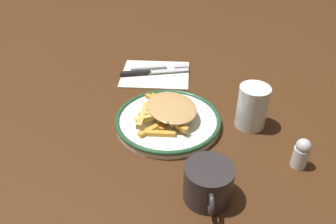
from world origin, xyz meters
The scene contains 9 objects.
ground_plane centered at (0.00, 0.00, 0.00)m, with size 2.60×2.60×0.00m, color #3F2310.
plate centered at (0.00, 0.00, 0.01)m, with size 0.25×0.25×0.02m.
fries_heap centered at (0.00, 0.00, 0.04)m, with size 0.18×0.16×0.04m.
napkin centered at (-0.24, -0.04, 0.00)m, with size 0.16×0.20×0.01m, color silver.
fork centered at (-0.27, -0.03, 0.01)m, with size 0.04×0.18×0.01m.
knife centered at (-0.24, -0.06, 0.01)m, with size 0.05×0.21×0.01m.
water_glass centered at (0.00, 0.20, 0.05)m, with size 0.07×0.07×0.10m, color silver.
coffee_mug centered at (0.22, 0.08, 0.04)m, with size 0.12×0.09×0.07m.
salt_shaker centered at (0.14, 0.27, 0.03)m, with size 0.03×0.03×0.07m.
Camera 1 is at (0.65, 0.01, 0.50)m, focal length 36.37 mm.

